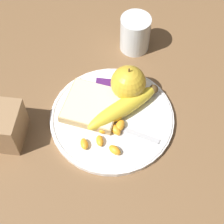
{
  "coord_description": "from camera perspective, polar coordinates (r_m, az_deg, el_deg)",
  "views": [
    {
      "loc": [
        0.06,
        -0.45,
        0.74
      ],
      "look_at": [
        0.0,
        0.0,
        0.03
      ],
      "focal_mm": 60.0,
      "sensor_mm": 36.0,
      "label": 1
    }
  ],
  "objects": [
    {
      "name": "banana",
      "position": [
        0.85,
        1.84,
        0.77
      ],
      "size": [
        0.17,
        0.16,
        0.04
      ],
      "color": "yellow",
      "rests_on": "plate"
    },
    {
      "name": "plate",
      "position": [
        0.86,
        -0.0,
        -0.87
      ],
      "size": [
        0.29,
        0.29,
        0.01
      ],
      "color": "white",
      "rests_on": "ground_plane"
    },
    {
      "name": "orange_segment_2",
      "position": [
        0.82,
        -4.24,
        -4.87
      ],
      "size": [
        0.03,
        0.03,
        0.02
      ],
      "color": "orange",
      "rests_on": "plate"
    },
    {
      "name": "orange_segment_1",
      "position": [
        0.83,
        -1.05,
        -2.43
      ],
      "size": [
        0.04,
        0.04,
        0.02
      ],
      "color": "orange",
      "rests_on": "plate"
    },
    {
      "name": "fork",
      "position": [
        0.84,
        0.11,
        -2.07
      ],
      "size": [
        0.18,
        0.07,
        0.0
      ],
      "rotation": [
        0.0,
        0.0,
        9.15
      ],
      "color": "#B2B2B7",
      "rests_on": "plate"
    },
    {
      "name": "juice_glass",
      "position": [
        0.97,
        3.53,
        11.73
      ],
      "size": [
        0.08,
        0.08,
        0.1
      ],
      "color": "silver",
      "rests_on": "ground_plane"
    },
    {
      "name": "orange_segment_0",
      "position": [
        0.83,
        1.23,
        -2.12
      ],
      "size": [
        0.03,
        0.04,
        0.02
      ],
      "color": "orange",
      "rests_on": "plate"
    },
    {
      "name": "orange_segment_4",
      "position": [
        0.83,
        0.53,
        -2.71
      ],
      "size": [
        0.03,
        0.03,
        0.02
      ],
      "color": "orange",
      "rests_on": "plate"
    },
    {
      "name": "apple",
      "position": [
        0.86,
        2.5,
        4.47
      ],
      "size": [
        0.08,
        0.08,
        0.09
      ],
      "color": "gold",
      "rests_on": "plate"
    },
    {
      "name": "orange_segment_5",
      "position": [
        0.81,
        0.42,
        -5.81
      ],
      "size": [
        0.03,
        0.03,
        0.02
      ],
      "color": "orange",
      "rests_on": "plate"
    },
    {
      "name": "jam_packet",
      "position": [
        0.89,
        -1.08,
        3.78
      ],
      "size": [
        0.05,
        0.04,
        0.02
      ],
      "color": "white",
      "rests_on": "plate"
    },
    {
      "name": "ground_plane",
      "position": [
        0.87,
        -0.0,
        -1.15
      ],
      "size": [
        3.0,
        3.0,
        0.0
      ],
      "primitive_type": "plane",
      "color": "brown"
    },
    {
      "name": "bread_slice",
      "position": [
        0.86,
        -3.03,
        0.99
      ],
      "size": [
        0.14,
        0.14,
        0.02
      ],
      "color": "tan",
      "rests_on": "plate"
    },
    {
      "name": "condiment_caddy",
      "position": [
        0.84,
        -16.55,
        -1.98
      ],
      "size": [
        0.09,
        0.09,
        0.09
      ],
      "color": "#93704C",
      "rests_on": "ground_plane"
    },
    {
      "name": "orange_segment_3",
      "position": [
        0.82,
        -1.87,
        -4.39
      ],
      "size": [
        0.02,
        0.03,
        0.02
      ],
      "color": "orange",
      "rests_on": "plate"
    }
  ]
}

